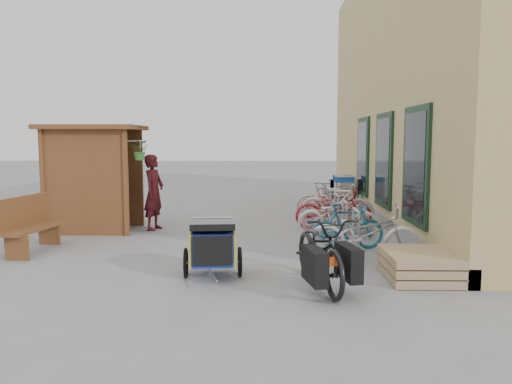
{
  "coord_description": "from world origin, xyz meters",
  "views": [
    {
      "loc": [
        0.69,
        -8.75,
        2.08
      ],
      "look_at": [
        0.5,
        1.5,
        1.0
      ],
      "focal_mm": 35.0,
      "sensor_mm": 36.0,
      "label": 1
    }
  ],
  "objects_px": {
    "bike_4": "(334,209)",
    "bike_6": "(331,203)",
    "pallet_stack": "(419,265)",
    "bike_2": "(338,216)",
    "bike_3": "(335,215)",
    "cargo_bike": "(321,251)",
    "bench": "(29,224)",
    "shopping_carts": "(341,188)",
    "bike_7": "(326,200)",
    "person_kiosk": "(154,192)",
    "kiosk": "(90,163)",
    "bike_0": "(364,233)",
    "bike_1": "(347,227)",
    "child_trailer": "(213,245)",
    "bike_5": "(336,204)"
  },
  "relations": [
    {
      "from": "bike_0",
      "to": "bike_6",
      "type": "xyz_separation_m",
      "value": [
        0.04,
        4.62,
        -0.07
      ]
    },
    {
      "from": "kiosk",
      "to": "bike_2",
      "type": "distance_m",
      "value": 5.67
    },
    {
      "from": "bike_0",
      "to": "bike_4",
      "type": "relative_size",
      "value": 1.07
    },
    {
      "from": "child_trailer",
      "to": "bike_7",
      "type": "relative_size",
      "value": 0.94
    },
    {
      "from": "child_trailer",
      "to": "bike_6",
      "type": "bearing_deg",
      "value": 59.9
    },
    {
      "from": "bike_2",
      "to": "pallet_stack",
      "type": "bearing_deg",
      "value": -156.2
    },
    {
      "from": "bike_2",
      "to": "cargo_bike",
      "type": "bearing_deg",
      "value": 178.48
    },
    {
      "from": "bike_4",
      "to": "bike_6",
      "type": "relative_size",
      "value": 1.09
    },
    {
      "from": "bike_4",
      "to": "bike_0",
      "type": "bearing_deg",
      "value": -179.35
    },
    {
      "from": "shopping_carts",
      "to": "pallet_stack",
      "type": "bearing_deg",
      "value": -90.0
    },
    {
      "from": "bench",
      "to": "bike_6",
      "type": "height_order",
      "value": "bench"
    },
    {
      "from": "shopping_carts",
      "to": "cargo_bike",
      "type": "height_order",
      "value": "cargo_bike"
    },
    {
      "from": "bike_3",
      "to": "pallet_stack",
      "type": "bearing_deg",
      "value": -158.16
    },
    {
      "from": "bike_7",
      "to": "cargo_bike",
      "type": "bearing_deg",
      "value": 176.57
    },
    {
      "from": "cargo_bike",
      "to": "bike_1",
      "type": "distance_m",
      "value": 2.51
    },
    {
      "from": "kiosk",
      "to": "bike_0",
      "type": "xyz_separation_m",
      "value": [
        5.65,
        -2.9,
        -1.05
      ]
    },
    {
      "from": "pallet_stack",
      "to": "kiosk",
      "type": "bearing_deg",
      "value": 148.34
    },
    {
      "from": "kiosk",
      "to": "bike_2",
      "type": "height_order",
      "value": "kiosk"
    },
    {
      "from": "cargo_bike",
      "to": "bike_2",
      "type": "distance_m",
      "value": 3.71
    },
    {
      "from": "bike_0",
      "to": "bike_3",
      "type": "bearing_deg",
      "value": 9.94
    },
    {
      "from": "bench",
      "to": "bike_3",
      "type": "height_order",
      "value": "bench"
    },
    {
      "from": "pallet_stack",
      "to": "bike_1",
      "type": "xyz_separation_m",
      "value": [
        -0.77,
        1.94,
        0.23
      ]
    },
    {
      "from": "cargo_bike",
      "to": "bike_5",
      "type": "relative_size",
      "value": 1.18
    },
    {
      "from": "person_kiosk",
      "to": "shopping_carts",
      "type": "bearing_deg",
      "value": -37.91
    },
    {
      "from": "person_kiosk",
      "to": "bike_6",
      "type": "xyz_separation_m",
      "value": [
        4.28,
        1.57,
        -0.44
      ]
    },
    {
      "from": "shopping_carts",
      "to": "bike_2",
      "type": "height_order",
      "value": "shopping_carts"
    },
    {
      "from": "kiosk",
      "to": "bike_7",
      "type": "relative_size",
      "value": 1.56
    },
    {
      "from": "kiosk",
      "to": "bike_0",
      "type": "height_order",
      "value": "kiosk"
    },
    {
      "from": "shopping_carts",
      "to": "cargo_bike",
      "type": "bearing_deg",
      "value": -100.49
    },
    {
      "from": "bike_3",
      "to": "bike_2",
      "type": "bearing_deg",
      "value": -164.41
    },
    {
      "from": "bench",
      "to": "shopping_carts",
      "type": "bearing_deg",
      "value": 51.07
    },
    {
      "from": "shopping_carts",
      "to": "bike_0",
      "type": "xyz_separation_m",
      "value": [
        -0.63,
        -6.8,
        -0.09
      ]
    },
    {
      "from": "cargo_bike",
      "to": "person_kiosk",
      "type": "distance_m",
      "value": 5.6
    },
    {
      "from": "bike_1",
      "to": "bike_0",
      "type": "bearing_deg",
      "value": 176.26
    },
    {
      "from": "bike_1",
      "to": "bike_2",
      "type": "bearing_deg",
      "value": -12.51
    },
    {
      "from": "child_trailer",
      "to": "bike_2",
      "type": "bearing_deg",
      "value": 47.29
    },
    {
      "from": "pallet_stack",
      "to": "person_kiosk",
      "type": "distance_m",
      "value": 6.36
    },
    {
      "from": "shopping_carts",
      "to": "bike_6",
      "type": "bearing_deg",
      "value": -105.21
    },
    {
      "from": "bench",
      "to": "bike_4",
      "type": "distance_m",
      "value": 6.48
    },
    {
      "from": "bike_3",
      "to": "bike_7",
      "type": "xyz_separation_m",
      "value": [
        0.1,
        2.48,
        0.04
      ]
    },
    {
      "from": "bike_1",
      "to": "child_trailer",
      "type": "bearing_deg",
      "value": 116.61
    },
    {
      "from": "bike_0",
      "to": "bike_7",
      "type": "relative_size",
      "value": 1.2
    },
    {
      "from": "bike_5",
      "to": "shopping_carts",
      "type": "bearing_deg",
      "value": 3.16
    },
    {
      "from": "bike_3",
      "to": "bike_6",
      "type": "distance_m",
      "value": 2.21
    },
    {
      "from": "bike_2",
      "to": "bike_7",
      "type": "bearing_deg",
      "value": 8.79
    },
    {
      "from": "pallet_stack",
      "to": "bike_5",
      "type": "distance_m",
      "value": 4.64
    },
    {
      "from": "pallet_stack",
      "to": "bike_2",
      "type": "distance_m",
      "value": 3.28
    },
    {
      "from": "bike_3",
      "to": "cargo_bike",
      "type": "bearing_deg",
      "value": 177.92
    },
    {
      "from": "pallet_stack",
      "to": "cargo_bike",
      "type": "bearing_deg",
      "value": -163.62
    },
    {
      "from": "pallet_stack",
      "to": "shopping_carts",
      "type": "xyz_separation_m",
      "value": [
        -0.0,
        7.77,
        0.39
      ]
    }
  ]
}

